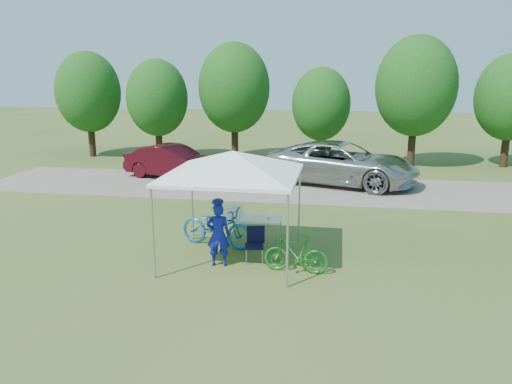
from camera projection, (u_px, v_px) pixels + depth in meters
ground at (234, 258)px, 12.51m from camera, size 100.00×100.00×0.00m
gravel_strip at (275, 187)px, 20.18m from camera, size 24.00×5.00×0.02m
canopy at (233, 154)px, 11.89m from camera, size 4.53×4.53×3.00m
treeline at (286, 93)px, 25.20m from camera, size 24.89×4.28×6.30m
folding_table at (247, 219)px, 13.38m from camera, size 1.84×0.77×0.76m
folding_chair at (255, 241)px, 12.25m from camera, size 0.52×0.54×0.87m
cooler at (234, 211)px, 13.39m from camera, size 0.48×0.33×0.35m
ice_cream_cup at (268, 218)px, 13.22m from camera, size 0.08×0.08×0.06m
cyclist at (218, 235)px, 11.90m from camera, size 0.61×0.44×1.55m
bike_blue at (217, 226)px, 13.30m from camera, size 2.20×1.24×1.09m
bike_green at (296, 254)px, 11.54m from camera, size 1.55×0.57×0.91m
minivan at (341, 163)px, 20.62m from camera, size 6.85×4.63×1.74m
sedan at (173, 162)px, 21.80m from camera, size 4.63×2.68×1.44m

